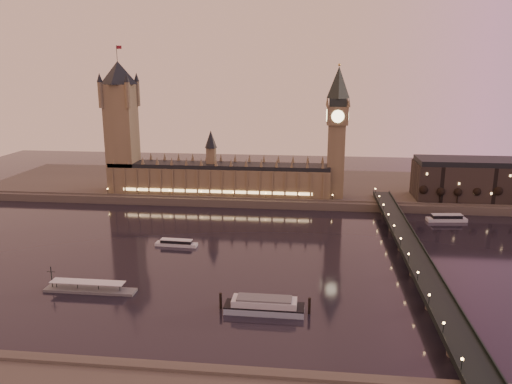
{
  "coord_description": "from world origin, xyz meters",
  "views": [
    {
      "loc": [
        35.33,
        -271.73,
        106.06
      ],
      "look_at": [
        0.41,
        35.0,
        29.61
      ],
      "focal_mm": 35.0,
      "sensor_mm": 36.0,
      "label": 1
    }
  ],
  "objects_px": {
    "moored_barge": "(264,306)",
    "cruise_boat_a": "(176,243)",
    "pontoon_pier": "(90,289)",
    "cruise_boat_b": "(447,218)"
  },
  "relations": [
    {
      "from": "moored_barge",
      "to": "cruise_boat_a",
      "type": "bearing_deg",
      "value": 128.51
    },
    {
      "from": "pontoon_pier",
      "to": "cruise_boat_b",
      "type": "bearing_deg",
      "value": 34.49
    },
    {
      "from": "cruise_boat_b",
      "to": "moored_barge",
      "type": "distance_m",
      "value": 191.0
    },
    {
      "from": "cruise_boat_b",
      "to": "pontoon_pier",
      "type": "xyz_separation_m",
      "value": [
        -203.45,
        -139.78,
        -0.97
      ]
    },
    {
      "from": "cruise_boat_b",
      "to": "moored_barge",
      "type": "relative_size",
      "value": 0.69
    },
    {
      "from": "cruise_boat_a",
      "to": "moored_barge",
      "type": "xyz_separation_m",
      "value": [
        62.17,
        -79.66,
        1.37
      ]
    },
    {
      "from": "moored_barge",
      "to": "pontoon_pier",
      "type": "height_order",
      "value": "pontoon_pier"
    },
    {
      "from": "cruise_boat_b",
      "to": "cruise_boat_a",
      "type": "bearing_deg",
      "value": -164.55
    },
    {
      "from": "cruise_boat_a",
      "to": "pontoon_pier",
      "type": "bearing_deg",
      "value": -107.61
    },
    {
      "from": "cruise_boat_a",
      "to": "cruise_boat_b",
      "type": "xyz_separation_m",
      "value": [
        178.5,
        71.82,
        0.45
      ]
    }
  ]
}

